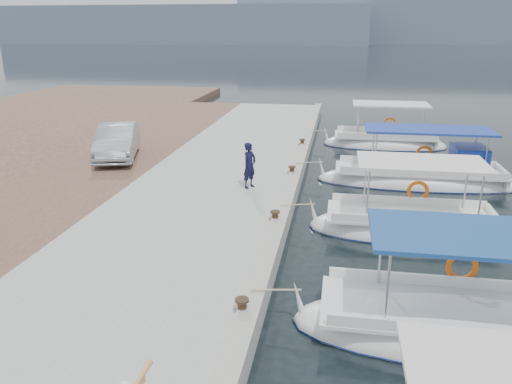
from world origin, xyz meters
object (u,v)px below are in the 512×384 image
at_px(fishing_caique_b, 453,330).
at_px(fishing_caique_d, 421,180).
at_px(fishing_caique_c, 410,229).
at_px(parked_car, 117,142).
at_px(fishing_caique_e, 384,144).
at_px(fisherman, 250,165).

xyz_separation_m(fishing_caique_b, fishing_caique_d, (0.84, 10.46, 0.06)).
bearing_deg(fishing_caique_c, fishing_caique_d, 78.54).
height_order(fishing_caique_d, parked_car, fishing_caique_d).
distance_m(fishing_caique_b, fishing_caique_d, 10.50).
bearing_deg(fishing_caique_e, fishing_caique_c, -90.64).
distance_m(fishing_caique_c, fishing_caique_e, 11.76).
height_order(fishing_caique_b, fisherman, fishing_caique_b).
bearing_deg(fisherman, fishing_caique_d, -35.60).
xyz_separation_m(fishing_caique_d, parked_car, (-12.68, 0.18, 1.04)).
xyz_separation_m(fishing_caique_b, fishing_caique_c, (-0.20, 5.33, 0.00)).
bearing_deg(fishing_caique_e, fishing_caique_b, -89.76).
relative_size(fishing_caique_c, parked_car, 1.38).
height_order(fishing_caique_c, fishing_caique_e, same).
distance_m(fishing_caique_b, fisherman, 9.29).
relative_size(fishing_caique_e, fisherman, 3.91).
relative_size(fishing_caique_b, fishing_caique_c, 1.07).
bearing_deg(fishing_caique_b, fishing_caique_c, 92.18).
height_order(fishing_caique_b, fishing_caique_e, same).
bearing_deg(fishing_caique_e, parked_car, -151.31).
height_order(fisherman, parked_car, fisherman).
bearing_deg(fishing_caique_e, fisherman, -119.16).
relative_size(fisherman, parked_car, 0.37).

